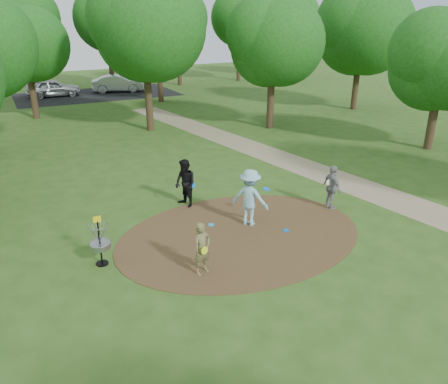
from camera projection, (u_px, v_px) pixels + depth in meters
name	position (u px, v px, depth m)	size (l,w,h in m)	color
ground	(241.00, 235.00, 14.46)	(100.00, 100.00, 0.00)	#2D5119
dirt_clearing	(241.00, 234.00, 14.46)	(8.40, 8.40, 0.02)	#47301C
footpath	(348.00, 183.00, 18.90)	(2.00, 40.00, 0.01)	#8C7A5B
parking_lot	(97.00, 94.00, 39.92)	(14.00, 8.00, 0.01)	black
player_observer_with_disc	(202.00, 249.00, 12.04)	(0.66, 0.54, 1.56)	olive
player_throwing_with_disc	(250.00, 198.00, 14.82)	(1.49, 1.48, 2.01)	#8CC0D1
player_walking_with_disc	(185.00, 183.00, 16.31)	(0.88, 1.02, 1.83)	black
player_waiting_with_disc	(332.00, 187.00, 16.13)	(0.56, 1.03, 1.69)	gray
disc_ground_cyan	(211.00, 225.00, 15.08)	(0.22, 0.22, 0.02)	#1CA4E1
disc_ground_blue	(286.00, 230.00, 14.69)	(0.22, 0.22, 0.02)	blue
disc_ground_red	(199.00, 225.00, 15.05)	(0.22, 0.22, 0.02)	#B62812
car_left	(53.00, 88.00, 38.49)	(1.83, 4.56, 1.55)	#9B9FA2
car_right	(118.00, 84.00, 40.96)	(1.65, 4.74, 1.56)	#B9BBC1
disc_golf_basket	(99.00, 237.00, 12.44)	(0.63, 0.63, 1.54)	black
tree_ring	(199.00, 46.00, 22.15)	(37.75, 45.83, 9.53)	#332316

